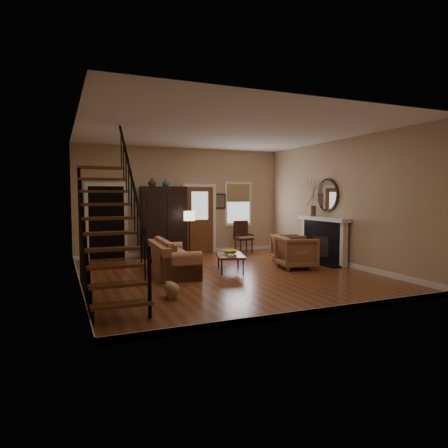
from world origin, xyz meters
name	(u,v)px	position (x,y,z in m)	size (l,w,h in m)	color
room	(187,208)	(-0.41, 1.76, 1.51)	(7.00, 7.33, 3.30)	brown
staircase	(109,210)	(-2.78, -1.30, 1.60)	(0.94, 2.80, 3.20)	brown
fireplace	(324,236)	(3.13, 0.50, 0.74)	(0.33, 1.95, 2.30)	black
armoire	(164,222)	(-0.70, 3.15, 1.05)	(1.30, 0.60, 2.10)	black
vase_a	(152,182)	(-1.05, 3.05, 2.22)	(0.24, 0.24, 0.25)	#4C2619
vase_b	(166,183)	(-0.65, 3.05, 2.21)	(0.20, 0.20, 0.21)	#334C60
sofa	(173,259)	(-1.17, 0.46, 0.37)	(0.86, 1.99, 0.74)	#BB7C55
coffee_table	(230,263)	(0.22, 0.29, 0.20)	(0.62, 1.07, 0.41)	brown
bowl	(230,252)	(0.27, 0.44, 0.45)	(0.37, 0.37, 0.09)	gold
books	(231,256)	(0.10, -0.01, 0.43)	(0.20, 0.27, 0.05)	beige
armchair_left	(297,252)	(1.93, 0.02, 0.41)	(0.87, 0.89, 0.81)	brown
armchair_right	(288,248)	(2.26, 0.96, 0.38)	(0.80, 0.83, 0.75)	brown
floor_lamp	(190,236)	(-0.16, 2.31, 0.70)	(0.32, 0.32, 1.39)	black
side_chair	(244,237)	(1.85, 2.95, 0.51)	(0.54, 0.54, 1.02)	#321910
dog	(172,290)	(-1.76, -1.63, 0.15)	(0.24, 0.41, 0.30)	tan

